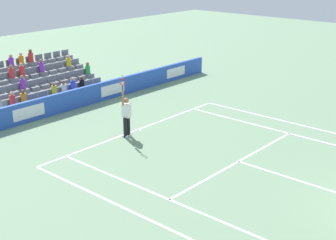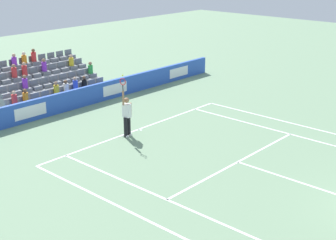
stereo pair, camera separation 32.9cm
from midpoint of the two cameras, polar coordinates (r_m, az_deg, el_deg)
name	(u,v)px [view 2 (the right image)]	position (r m, az deg, el deg)	size (l,w,h in m)	color
line_baseline	(139,129)	(22.48, -3.02, -1.09)	(10.97, 0.10, 0.01)	white
line_service	(238,162)	(19.26, 8.66, -4.87)	(8.23, 0.10, 0.01)	white
line_centre_service	(314,187)	(17.90, 17.25, -7.50)	(0.10, 6.40, 0.01)	white
line_singles_sideline_left	(177,204)	(16.04, 1.70, -9.82)	(0.10, 11.89, 0.01)	white
line_singles_sideline_right	(299,137)	(22.40, 15.51, -1.87)	(0.10, 11.89, 0.01)	white
line_doubles_sideline_left	(148,221)	(15.16, -1.74, -11.68)	(0.10, 11.89, 0.01)	white
line_doubles_sideline_right	(314,129)	(23.57, 17.03, -0.97)	(0.10, 11.89, 0.01)	white
line_centre_mark	(140,130)	(22.42, -2.84, -1.15)	(0.10, 0.20, 0.01)	white
sponsor_barrier	(75,99)	(25.71, -10.48, 2.43)	(21.68, 0.22, 1.03)	blue
tennis_player	(127,115)	(21.36, -4.40, 0.59)	(0.53, 0.39, 2.85)	black
stadium_stand	(42,86)	(27.97, -14.21, 3.89)	(6.20, 3.80, 2.62)	gray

